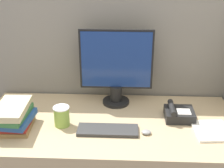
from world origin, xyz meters
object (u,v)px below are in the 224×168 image
monitor (116,69)px  book_stack (12,117)px  keyboard (108,130)px  mouse (146,132)px  coffee_cup (62,116)px  desk_telephone (179,114)px

monitor → book_stack: monitor is taller
keyboard → book_stack: (-0.59, 0.01, 0.07)m
mouse → monitor: bearing=116.2°
coffee_cup → desk_telephone: bearing=8.8°
monitor → book_stack: size_ratio=1.80×
book_stack → monitor: bearing=30.6°
keyboard → book_stack: size_ratio=1.24×
keyboard → book_stack: bearing=178.6°
monitor → book_stack: bearing=-149.4°
desk_telephone → keyboard: bearing=-158.5°
mouse → desk_telephone: 0.29m
keyboard → coffee_cup: bearing=168.1°
book_stack → desk_telephone: book_stack is taller
coffee_cup → mouse: bearing=-8.3°
book_stack → coffee_cup: bearing=9.2°
keyboard → mouse: size_ratio=6.42×
mouse → coffee_cup: 0.53m
keyboard → desk_telephone: desk_telephone is taller
monitor → keyboard: size_ratio=1.45×
monitor → keyboard: bearing=-95.1°
coffee_cup → book_stack: size_ratio=0.43×
keyboard → coffee_cup: (-0.30, 0.06, 0.05)m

